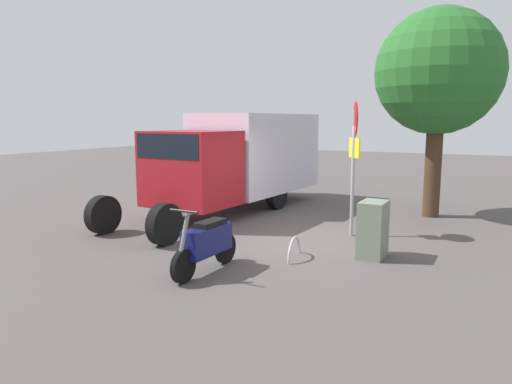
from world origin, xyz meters
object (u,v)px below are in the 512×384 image
Objects in this scene: street_tree at (438,73)px; utility_cabinet at (373,229)px; bike_rack_hoop at (294,258)px; stop_sign at (354,147)px; box_truck_near at (239,156)px; motorcycle at (207,243)px.

street_tree is 5.71m from utility_cabinet.
utility_cabinet is 1.28× the size of bike_rack_hoop.
stop_sign is 2.26m from utility_cabinet.
box_truck_near is at bearing -123.26° from utility_cabinet.
motorcycle is 8.12m from street_tree.
bike_rack_hoop is at bearing 146.30° from motorcycle.
stop_sign is at bearing 159.99° from motorcycle.
street_tree is at bearing 159.64° from motorcycle.
stop_sign reaches higher than box_truck_near.
motorcycle is at bearing -21.36° from stop_sign.
bike_rack_hoop is (0.79, -1.30, -0.55)m from utility_cabinet.
box_truck_near is at bearing -112.62° from stop_sign.
motorcycle is 3.22m from utility_cabinet.
motorcycle reaches higher than utility_cabinet.
motorcycle is at bearing -35.05° from bike_rack_hoop.
street_tree is (-1.52, 5.19, 2.27)m from box_truck_near.
utility_cabinet is (4.65, -0.43, -3.30)m from street_tree.
bike_rack_hoop is (5.43, -1.72, -3.84)m from street_tree.
box_truck_near reaches higher than utility_cabinet.
street_tree reaches higher than motorcycle.
motorcycle is 0.60× the size of stop_sign.
street_tree is (-3.15, 1.28, 1.83)m from stop_sign.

